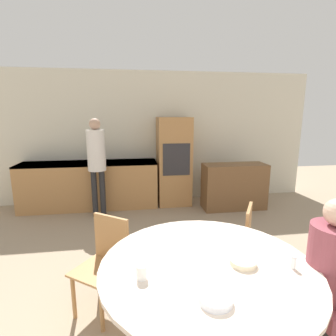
{
  "coord_description": "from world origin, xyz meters",
  "views": [
    {
      "loc": [
        -0.44,
        -0.03,
        1.79
      ],
      "look_at": [
        0.02,
        3.06,
        1.13
      ],
      "focal_mm": 28.0,
      "sensor_mm": 36.0,
      "label": 1
    }
  ],
  "objects_px": {
    "dining_table": "(206,290)",
    "cup": "(142,272)",
    "bowl_centre": "(243,262)",
    "oven_unit": "(174,161)",
    "sideboard": "(234,186)",
    "chair_far_right": "(238,241)",
    "person_standing": "(97,156)",
    "person_seated": "(333,274)",
    "bowl_near": "(216,299)",
    "chair_far_left": "(105,259)"
  },
  "relations": [
    {
      "from": "bowl_centre",
      "to": "cup",
      "type": "bearing_deg",
      "value": -175.65
    },
    {
      "from": "oven_unit",
      "to": "sideboard",
      "type": "xyz_separation_m",
      "value": [
        1.08,
        -0.46,
        -0.43
      ]
    },
    {
      "from": "chair_far_left",
      "to": "bowl_centre",
      "type": "xyz_separation_m",
      "value": [
        0.99,
        -0.71,
        0.31
      ]
    },
    {
      "from": "sideboard",
      "to": "dining_table",
      "type": "bearing_deg",
      "value": -115.73
    },
    {
      "from": "person_seated",
      "to": "bowl_centre",
      "type": "relative_size",
      "value": 7.0
    },
    {
      "from": "sideboard",
      "to": "person_seated",
      "type": "distance_m",
      "value": 3.21
    },
    {
      "from": "chair_far_left",
      "to": "bowl_near",
      "type": "bearing_deg",
      "value": -20.19
    },
    {
      "from": "sideboard",
      "to": "person_standing",
      "type": "xyz_separation_m",
      "value": [
        -2.49,
        -0.04,
        0.64
      ]
    },
    {
      "from": "person_seated",
      "to": "person_standing",
      "type": "relative_size",
      "value": 0.73
    },
    {
      "from": "sideboard",
      "to": "bowl_centre",
      "type": "height_order",
      "value": "sideboard"
    },
    {
      "from": "dining_table",
      "to": "person_seated",
      "type": "distance_m",
      "value": 0.86
    },
    {
      "from": "dining_table",
      "to": "person_seated",
      "type": "xyz_separation_m",
      "value": [
        0.83,
        -0.16,
        0.15
      ]
    },
    {
      "from": "cup",
      "to": "bowl_near",
      "type": "relative_size",
      "value": 0.49
    },
    {
      "from": "sideboard",
      "to": "cup",
      "type": "height_order",
      "value": "cup"
    },
    {
      "from": "dining_table",
      "to": "cup",
      "type": "relative_size",
      "value": 16.09
    },
    {
      "from": "person_standing",
      "to": "cup",
      "type": "height_order",
      "value": "person_standing"
    },
    {
      "from": "person_standing",
      "to": "cup",
      "type": "bearing_deg",
      "value": -78.76
    },
    {
      "from": "chair_far_right",
      "to": "person_standing",
      "type": "relative_size",
      "value": 0.51
    },
    {
      "from": "cup",
      "to": "chair_far_right",
      "type": "bearing_deg",
      "value": 41.48
    },
    {
      "from": "oven_unit",
      "to": "dining_table",
      "type": "xyz_separation_m",
      "value": [
        -0.36,
        -3.44,
        -0.29
      ]
    },
    {
      "from": "sideboard",
      "to": "chair_far_right",
      "type": "bearing_deg",
      "value": -111.54
    },
    {
      "from": "bowl_centre",
      "to": "chair_far_right",
      "type": "bearing_deg",
      "value": 68.13
    },
    {
      "from": "cup",
      "to": "bowl_centre",
      "type": "height_order",
      "value": "cup"
    },
    {
      "from": "cup",
      "to": "bowl_centre",
      "type": "distance_m",
      "value": 0.69
    },
    {
      "from": "sideboard",
      "to": "bowl_centre",
      "type": "distance_m",
      "value": 3.28
    },
    {
      "from": "dining_table",
      "to": "cup",
      "type": "bearing_deg",
      "value": -167.37
    },
    {
      "from": "person_standing",
      "to": "bowl_near",
      "type": "bearing_deg",
      "value": -73.37
    },
    {
      "from": "chair_far_left",
      "to": "cup",
      "type": "relative_size",
      "value": 9.51
    },
    {
      "from": "chair_far_left",
      "to": "chair_far_right",
      "type": "bearing_deg",
      "value": 42.75
    },
    {
      "from": "oven_unit",
      "to": "cup",
      "type": "height_order",
      "value": "oven_unit"
    },
    {
      "from": "dining_table",
      "to": "person_standing",
      "type": "bearing_deg",
      "value": 109.74
    },
    {
      "from": "person_seated",
      "to": "bowl_centre",
      "type": "height_order",
      "value": "person_seated"
    },
    {
      "from": "chair_far_right",
      "to": "person_standing",
      "type": "height_order",
      "value": "person_standing"
    },
    {
      "from": "oven_unit",
      "to": "bowl_near",
      "type": "height_order",
      "value": "oven_unit"
    },
    {
      "from": "bowl_centre",
      "to": "dining_table",
      "type": "bearing_deg",
      "value": 168.27
    },
    {
      "from": "dining_table",
      "to": "person_standing",
      "type": "relative_size",
      "value": 0.86
    },
    {
      "from": "chair_far_right",
      "to": "cup",
      "type": "distance_m",
      "value": 1.42
    },
    {
      "from": "bowl_near",
      "to": "bowl_centre",
      "type": "bearing_deg",
      "value": 46.86
    },
    {
      "from": "bowl_near",
      "to": "bowl_centre",
      "type": "relative_size",
      "value": 1.05
    },
    {
      "from": "dining_table",
      "to": "person_seated",
      "type": "relative_size",
      "value": 1.18
    },
    {
      "from": "chair_far_left",
      "to": "cup",
      "type": "distance_m",
      "value": 0.88
    },
    {
      "from": "person_standing",
      "to": "person_seated",
      "type": "bearing_deg",
      "value": -58.66
    },
    {
      "from": "dining_table",
      "to": "bowl_centre",
      "type": "distance_m",
      "value": 0.33
    },
    {
      "from": "sideboard",
      "to": "chair_far_right",
      "type": "height_order",
      "value": "chair_far_right"
    },
    {
      "from": "dining_table",
      "to": "chair_far_right",
      "type": "bearing_deg",
      "value": 54.41
    },
    {
      "from": "person_seated",
      "to": "cup",
      "type": "distance_m",
      "value": 1.29
    },
    {
      "from": "chair_far_left",
      "to": "bowl_centre",
      "type": "height_order",
      "value": "chair_far_left"
    },
    {
      "from": "person_seated",
      "to": "person_standing",
      "type": "xyz_separation_m",
      "value": [
        -1.89,
        3.1,
        0.35
      ]
    },
    {
      "from": "dining_table",
      "to": "cup",
      "type": "height_order",
      "value": "cup"
    },
    {
      "from": "chair_far_right",
      "to": "person_seated",
      "type": "height_order",
      "value": "person_seated"
    }
  ]
}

